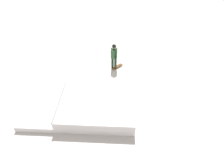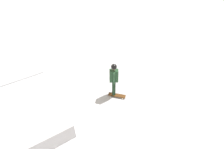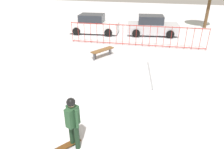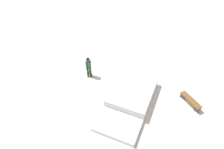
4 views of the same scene
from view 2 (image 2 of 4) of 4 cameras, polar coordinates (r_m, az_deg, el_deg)
name	(u,v)px [view 2 (image 2 of 4)]	position (r m, az deg, el deg)	size (l,w,h in m)	color
ground_plane	(39,109)	(8.72, -21.66, -9.88)	(60.00, 60.00, 0.00)	silver
skate_ramp	(24,107)	(8.61, -25.55, -8.96)	(5.73, 3.38, 0.74)	silver
skater	(114,78)	(8.06, 0.58, -1.00)	(0.41, 0.44, 1.73)	black
skateboard	(117,95)	(8.58, 1.53, -6.42)	(0.65, 0.75, 0.09)	#593314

